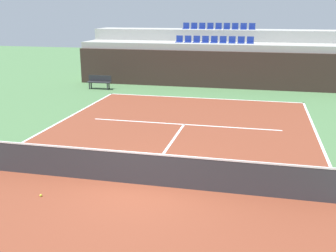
# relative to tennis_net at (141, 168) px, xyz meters

# --- Properties ---
(ground_plane) EXTENTS (80.00, 80.00, 0.00)m
(ground_plane) POSITION_rel_tennis_net_xyz_m (0.00, 0.00, -0.51)
(ground_plane) COLOR #477042
(court_surface) EXTENTS (11.00, 24.00, 0.01)m
(court_surface) POSITION_rel_tennis_net_xyz_m (0.00, 0.00, -0.50)
(court_surface) COLOR brown
(court_surface) RESTS_ON ground_plane
(baseline_far) EXTENTS (11.00, 0.10, 0.00)m
(baseline_far) POSITION_rel_tennis_net_xyz_m (0.00, 11.95, -0.50)
(baseline_far) COLOR white
(baseline_far) RESTS_ON court_surface
(service_line_far) EXTENTS (8.26, 0.10, 0.00)m
(service_line_far) POSITION_rel_tennis_net_xyz_m (0.00, 6.40, -0.50)
(service_line_far) COLOR white
(service_line_far) RESTS_ON court_surface
(centre_service_line) EXTENTS (0.10, 6.40, 0.00)m
(centre_service_line) POSITION_rel_tennis_net_xyz_m (0.00, 3.20, -0.50)
(centre_service_line) COLOR white
(centre_service_line) RESTS_ON court_surface
(back_wall) EXTENTS (17.67, 0.30, 2.31)m
(back_wall) POSITION_rel_tennis_net_xyz_m (0.00, 15.34, 0.65)
(back_wall) COLOR #33231E
(back_wall) RESTS_ON ground_plane
(stands_tier_lower) EXTENTS (17.67, 2.40, 2.72)m
(stands_tier_lower) POSITION_rel_tennis_net_xyz_m (0.00, 16.69, 0.85)
(stands_tier_lower) COLOR #9E9E99
(stands_tier_lower) RESTS_ON ground_plane
(stands_tier_upper) EXTENTS (17.67, 2.40, 3.49)m
(stands_tier_upper) POSITION_rel_tennis_net_xyz_m (0.00, 19.09, 1.23)
(stands_tier_upper) COLOR #9E9E99
(stands_tier_upper) RESTS_ON ground_plane
(seating_row_lower) EXTENTS (5.11, 0.44, 0.44)m
(seating_row_lower) POSITION_rel_tennis_net_xyz_m (0.00, 16.79, 2.33)
(seating_row_lower) COLOR navy
(seating_row_lower) RESTS_ON stands_tier_lower
(seating_row_upper) EXTENTS (5.11, 0.44, 0.44)m
(seating_row_upper) POSITION_rel_tennis_net_xyz_m (0.00, 19.19, 3.10)
(seating_row_upper) COLOR navy
(seating_row_upper) RESTS_ON stands_tier_upper
(tennis_net) EXTENTS (11.08, 0.08, 1.07)m
(tennis_net) POSITION_rel_tennis_net_xyz_m (0.00, 0.00, 0.00)
(tennis_net) COLOR black
(tennis_net) RESTS_ON court_surface
(player_bench) EXTENTS (1.50, 0.40, 0.85)m
(player_bench) POSITION_rel_tennis_net_xyz_m (-6.72, 13.28, -0.00)
(player_bench) COLOR #232328
(player_bench) RESTS_ON ground_plane
(tennis_ball_0) EXTENTS (0.07, 0.07, 0.07)m
(tennis_ball_0) POSITION_rel_tennis_net_xyz_m (-2.40, -1.34, -0.47)
(tennis_ball_0) COLOR #CCE033
(tennis_ball_0) RESTS_ON court_surface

